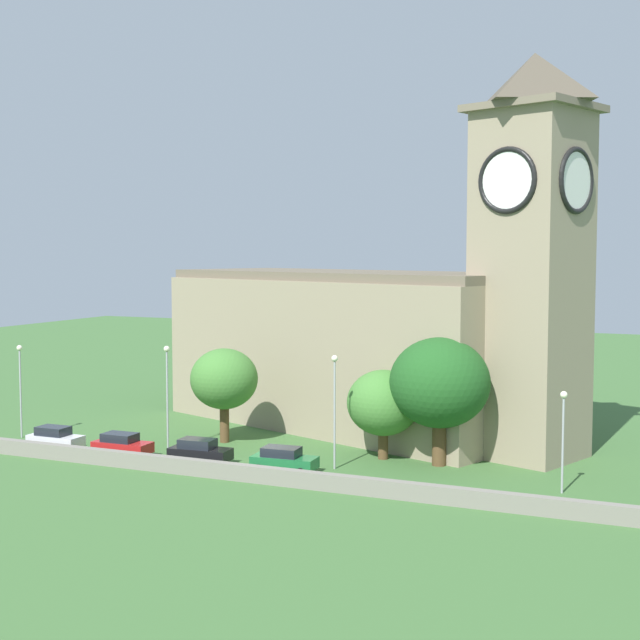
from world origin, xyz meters
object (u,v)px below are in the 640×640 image
tree_churchyard (383,403)px  tree_riverside_west (224,379)px  car_black (200,451)px  streetlamp_east_mid (563,424)px  car_white (55,438)px  church (378,333)px  car_green (284,460)px  tree_riverside_east (440,383)px  car_red (122,445)px  streetlamp_central (335,394)px  streetlamp_west_end (20,376)px  streetlamp_west_mid (167,382)px

tree_churchyard → tree_riverside_west: 13.21m
car_black → tree_churchyard: tree_churchyard is taller
streetlamp_east_mid → tree_riverside_west: tree_riverside_west is taller
car_white → tree_churchyard: size_ratio=0.66×
tree_churchyard → tree_riverside_west: (-13.17, 0.39, 0.89)m
church → streetlamp_east_mid: 22.33m
tree_churchyard → church: bearing=112.3°
car_green → streetlamp_east_mid: streetlamp_east_mid is taller
tree_riverside_east → streetlamp_east_mid: bearing=-24.0°
car_red → streetlamp_central: streetlamp_central is taller
streetlamp_east_mid → tree_riverside_west: size_ratio=0.86×
car_red → tree_riverside_west: 9.36m
streetlamp_east_mid → car_white: bearing=-175.5°
tree_riverside_west → car_white: bearing=-143.4°
car_red → streetlamp_west_end: bearing=168.9°
car_green → tree_riverside_west: size_ratio=0.62×
streetlamp_west_end → streetlamp_central: streetlamp_central is taller
streetlamp_west_mid → streetlamp_central: bearing=-1.2°
streetlamp_west_end → tree_riverside_west: streetlamp_west_end is taller
car_white → car_green: 18.54m
streetlamp_west_end → car_black: bearing=-6.4°
streetlamp_central → tree_churchyard: size_ratio=1.22×
car_white → tree_riverside_east: 28.77m
church → tree_riverside_east: bearing=-50.6°
streetlamp_central → tree_riverside_east: 7.34m
church → streetlamp_east_mid: size_ratio=6.11×
streetlamp_west_mid → streetlamp_central: streetlamp_west_mid is taller
car_white → tree_riverside_west: 13.27m
car_red → tree_riverside_west: size_ratio=0.59×
streetlamp_central → car_green: bearing=-141.4°
car_black → tree_churchyard: 13.36m
church → tree_riverside_west: bearing=-135.1°
car_red → streetlamp_central: 16.36m
streetlamp_east_mid → streetlamp_west_mid: bearing=179.2°
church → tree_riverside_west: church is taller
car_black → streetlamp_east_mid: (24.35, 2.28, 3.39)m
church → car_white: bearing=-139.1°
car_white → car_black: 12.12m
church → car_white: church is taller
tree_riverside_east → tree_churchyard: bearing=175.9°
car_green → streetlamp_west_end: 24.42m
car_green → tree_riverside_west: (-8.38, 6.75, 4.06)m
streetlamp_east_mid → tree_churchyard: (-13.14, 4.27, -0.26)m
church → streetlamp_west_end: (-24.88, -14.19, -3.21)m
streetlamp_west_end → car_white: bearing=-25.1°
tree_churchyard → streetlamp_central: bearing=-116.0°
church → streetlamp_west_mid: size_ratio=4.93×
church → streetlamp_west_end: size_ratio=5.22×
car_white → car_red: size_ratio=0.97×
car_red → car_green: bearing=1.9°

